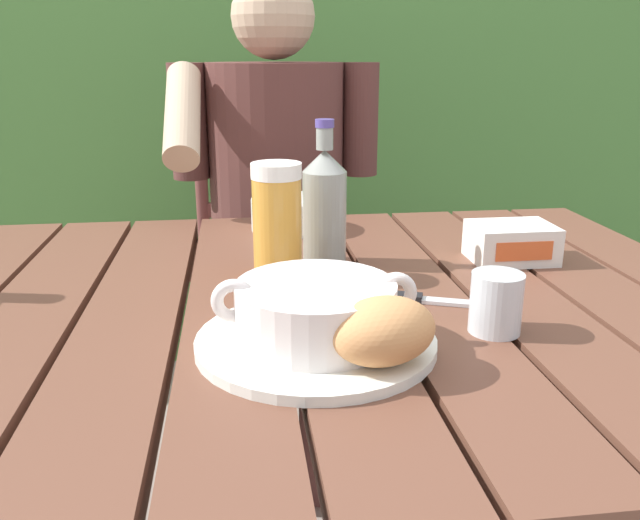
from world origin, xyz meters
TOP-DOWN VIEW (x-y plane):
  - dining_table at (0.00, 0.00)m, footprint 1.15×0.92m
  - hedge_backdrop at (-0.10, 1.65)m, footprint 3.62×0.78m
  - chair_near_diner at (-0.02, 0.89)m, footprint 0.43×0.41m
  - person_eating at (-0.02, 0.70)m, footprint 0.48×0.47m
  - serving_plate at (-0.04, -0.16)m, footprint 0.27×0.27m
  - soup_bowl at (-0.04, -0.16)m, footprint 0.23×0.18m
  - bread_roll at (0.03, -0.23)m, footprint 0.14×0.12m
  - beer_glass at (-0.06, 0.09)m, footprint 0.07×0.07m
  - beer_bottle at (0.02, 0.15)m, footprint 0.07×0.07m
  - water_glass_small at (0.18, -0.14)m, footprint 0.06×0.06m
  - butter_tub at (0.31, 0.12)m, footprint 0.13×0.10m
  - table_knife at (0.12, -0.04)m, footprint 0.15×0.07m
  - diner_bowl at (-0.02, 0.36)m, footprint 0.14×0.14m

SIDE VIEW (x-z plane):
  - chair_near_diner at x=-0.02m, z-range 0.00..0.93m
  - dining_table at x=0.00m, z-range 0.27..1.00m
  - person_eating at x=-0.02m, z-range 0.11..1.34m
  - table_knife at x=0.12m, z-range 0.73..0.74m
  - serving_plate at x=-0.04m, z-range 0.73..0.74m
  - butter_tub at x=0.31m, z-range 0.73..0.79m
  - diner_bowl at x=-0.02m, z-range 0.73..0.79m
  - water_glass_small at x=0.18m, z-range 0.73..0.80m
  - soup_bowl at x=-0.04m, z-range 0.74..0.81m
  - bread_roll at x=0.03m, z-range 0.74..0.81m
  - hedge_backdrop at x=-0.10m, z-range -0.03..1.61m
  - beer_glass at x=-0.06m, z-range 0.73..0.90m
  - beer_bottle at x=0.02m, z-range 0.71..0.94m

